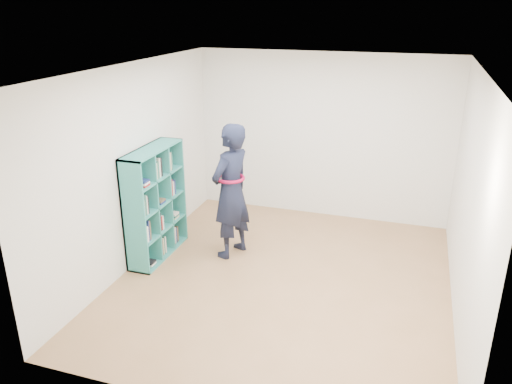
% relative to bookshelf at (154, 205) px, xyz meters
% --- Properties ---
extents(floor, '(4.50, 4.50, 0.00)m').
position_rel_bookshelf_xyz_m(floor, '(1.85, -0.15, -0.73)').
color(floor, olive).
rests_on(floor, ground).
extents(ceiling, '(4.50, 4.50, 0.00)m').
position_rel_bookshelf_xyz_m(ceiling, '(1.85, -0.15, 1.87)').
color(ceiling, white).
rests_on(ceiling, wall_back).
extents(wall_left, '(0.02, 4.50, 2.60)m').
position_rel_bookshelf_xyz_m(wall_left, '(-0.15, -0.15, 0.57)').
color(wall_left, silver).
rests_on(wall_left, floor).
extents(wall_right, '(0.02, 4.50, 2.60)m').
position_rel_bookshelf_xyz_m(wall_right, '(3.85, -0.15, 0.57)').
color(wall_right, silver).
rests_on(wall_right, floor).
extents(wall_back, '(4.00, 0.02, 2.60)m').
position_rel_bookshelf_xyz_m(wall_back, '(1.85, 2.10, 0.57)').
color(wall_back, silver).
rests_on(wall_back, floor).
extents(wall_front, '(4.00, 0.02, 2.60)m').
position_rel_bookshelf_xyz_m(wall_front, '(1.85, -2.40, 0.57)').
color(wall_front, silver).
rests_on(wall_front, floor).
extents(bookshelf, '(0.33, 1.14, 1.52)m').
position_rel_bookshelf_xyz_m(bookshelf, '(0.00, 0.00, 0.00)').
color(bookshelf, teal).
rests_on(bookshelf, floor).
extents(person, '(0.64, 0.78, 1.84)m').
position_rel_bookshelf_xyz_m(person, '(0.98, 0.33, 0.19)').
color(person, black).
rests_on(person, floor).
extents(smartphone, '(0.05, 0.10, 0.14)m').
position_rel_bookshelf_xyz_m(smartphone, '(0.86, 0.46, 0.31)').
color(smartphone, silver).
rests_on(smartphone, person).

